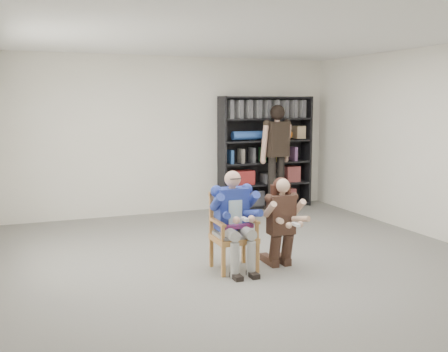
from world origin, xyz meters
name	(u,v)px	position (x,y,z in m)	size (l,w,h in m)	color
room_shell	(258,152)	(0.00, 0.00, 1.40)	(6.00, 7.00, 2.80)	white
floor	(257,267)	(0.00, 0.00, 0.00)	(6.00, 7.00, 0.01)	slate
armchair	(234,232)	(-0.31, 0.00, 0.46)	(0.54, 0.52, 0.93)	#AF883B
seated_man	(234,220)	(-0.31, 0.00, 0.60)	(0.52, 0.72, 1.20)	navy
kneeling_woman	(282,223)	(0.27, -0.12, 0.55)	(0.46, 0.74, 1.10)	#3C281B
bookshelf	(265,152)	(1.70, 3.28, 1.05)	(1.80, 0.38, 2.10)	black
standing_man	(277,159)	(1.77, 2.95, 0.96)	(0.59, 0.33, 1.93)	black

